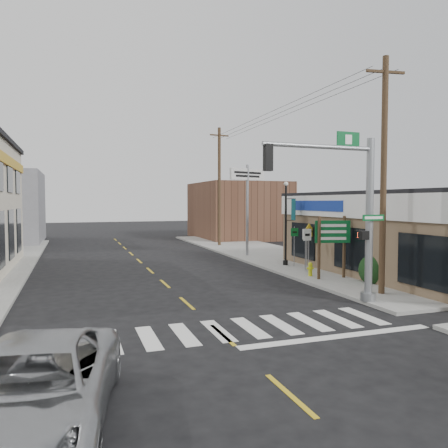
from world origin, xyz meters
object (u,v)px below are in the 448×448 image
object	(u,v)px
traffic_signal_pole	(353,202)
dance_center_sign	(247,186)
utility_pole_near	(384,173)
utility_pole_far	(219,185)
suv	(34,390)
fire_hydrant	(310,269)
bare_tree	(384,203)
guide_sign	(332,238)
lamp_post	(287,217)

from	to	relation	value
traffic_signal_pole	dance_center_sign	bearing A→B (deg)	81.15
utility_pole_near	utility_pole_far	size ratio (longest dim) A/B	0.95
traffic_signal_pole	utility_pole_near	xyz separation A→B (m)	(2.02, 0.88, 1.10)
suv	utility_pole_far	size ratio (longest dim) A/B	0.54
suv	fire_hydrant	distance (m)	15.82
bare_tree	guide_sign	bearing A→B (deg)	156.16
guide_sign	bare_tree	bearing A→B (deg)	-8.10
suv	fire_hydrant	bearing A→B (deg)	53.48
lamp_post	utility_pole_near	distance (m)	8.32
traffic_signal_pole	utility_pole_near	size ratio (longest dim) A/B	0.66
traffic_signal_pole	guide_sign	bearing A→B (deg)	62.98
traffic_signal_pole	guide_sign	size ratio (longest dim) A/B	2.06
bare_tree	utility_pole_far	bearing A→B (deg)	97.08
traffic_signal_pole	dance_center_sign	distance (m)	14.00
dance_center_sign	utility_pole_near	world-z (taller)	utility_pole_near
utility_pole_far	fire_hydrant	bearing A→B (deg)	-100.08
bare_tree	utility_pole_near	bearing A→B (deg)	-130.33
traffic_signal_pole	utility_pole_near	world-z (taller)	utility_pole_near
lamp_post	dance_center_sign	world-z (taller)	dance_center_sign
guide_sign	dance_center_sign	xyz separation A→B (m)	(-0.39, 9.49, 2.72)
dance_center_sign	utility_pole_near	size ratio (longest dim) A/B	0.66
guide_sign	bare_tree	distance (m)	2.86
dance_center_sign	bare_tree	xyz separation A→B (m)	(2.54, -10.44, -1.08)
utility_pole_far	traffic_signal_pole	bearing A→B (deg)	-103.42
guide_sign	dance_center_sign	world-z (taller)	dance_center_sign
guide_sign	utility_pole_near	xyz separation A→B (m)	(-0.02, -3.49, 2.81)
suv	utility_pole_far	world-z (taller)	utility_pole_far
lamp_post	bare_tree	size ratio (longest dim) A/B	1.05
dance_center_sign	bare_tree	world-z (taller)	dance_center_sign
lamp_post	dance_center_sign	xyz separation A→B (m)	(-0.40, 4.90, 1.87)
fire_hydrant	bare_tree	distance (m)	4.59
fire_hydrant	utility_pole_far	bearing A→B (deg)	87.82
traffic_signal_pole	utility_pole_far	world-z (taller)	utility_pole_far
dance_center_sign	fire_hydrant	bearing A→B (deg)	-109.09
suv	traffic_signal_pole	world-z (taller)	traffic_signal_pole
guide_sign	lamp_post	distance (m)	4.67
suv	lamp_post	world-z (taller)	lamp_post
suv	guide_sign	bearing A→B (deg)	49.52
traffic_signal_pole	utility_pole_near	distance (m)	2.46
dance_center_sign	bare_tree	bearing A→B (deg)	-93.98
suv	lamp_post	distance (m)	19.06
guide_sign	dance_center_sign	distance (m)	9.88
guide_sign	utility_pole_near	bearing A→B (deg)	-74.54
suv	bare_tree	bearing A→B (deg)	42.36
bare_tree	dance_center_sign	bearing A→B (deg)	103.67
suv	traffic_signal_pole	bearing A→B (deg)	39.15
bare_tree	utility_pole_far	world-z (taller)	utility_pole_far
dance_center_sign	utility_pole_far	xyz separation A→B (m)	(0.38, 6.96, 0.31)
suv	traffic_signal_pole	distance (m)	11.88
dance_center_sign	utility_pole_far	bearing A→B (deg)	69.26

